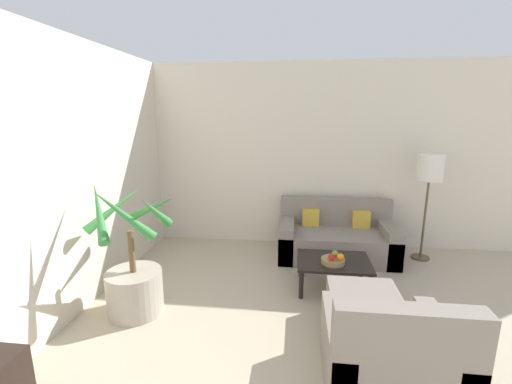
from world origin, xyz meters
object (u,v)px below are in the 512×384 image
sofa_loveseat (336,238)px  armchair (390,357)px  apple_red (331,257)px  apple_green (335,254)px  fruit_bowl (333,261)px  orange_fruit (340,257)px  floor_lamp (430,172)px  coffee_table (333,264)px  potted_palm (134,276)px  ottoman (362,306)px

sofa_loveseat → armchair: bearing=-87.3°
apple_red → apple_green: bearing=64.9°
apple_red → fruit_bowl: bearing=66.2°
orange_fruit → floor_lamp: bearing=42.0°
coffee_table → fruit_bowl: bearing=-102.4°
sofa_loveseat → armchair: 2.42m
sofa_loveseat → armchair: armchair is taller
potted_palm → apple_red: bearing=16.2°
ottoman → fruit_bowl: bearing=111.6°
potted_palm → ottoman: 2.25m
potted_palm → coffee_table: size_ratio=1.68×
floor_lamp → apple_red: 1.93m
armchair → ottoman: armchair is taller
sofa_loveseat → orange_fruit: 1.10m
apple_red → coffee_table: bearing=72.8°
apple_red → orange_fruit: 0.10m
ottoman → orange_fruit: bearing=106.2°
coffee_table → fruit_bowl: size_ratio=3.13×
orange_fruit → fruit_bowl: bearing=150.9°
apple_green → armchair: 1.46m
sofa_loveseat → armchair: (0.11, -2.41, 0.01)m
fruit_bowl → apple_green: bearing=63.4°
potted_palm → fruit_bowl: potted_palm is taller
floor_lamp → orange_fruit: floor_lamp is taller
floor_lamp → coffee_table: 1.88m
apple_green → apple_red: bearing=-115.1°
floor_lamp → apple_red: floor_lamp is taller
sofa_loveseat → apple_red: 1.12m
apple_green → ottoman: size_ratio=0.11×
sofa_loveseat → apple_green: (-0.13, -0.99, 0.18)m
sofa_loveseat → floor_lamp: bearing=2.1°
fruit_bowl → sofa_loveseat: bearing=81.6°
potted_palm → armchair: bearing=-18.1°
apple_red → apple_green: (0.05, 0.10, -0.00)m
coffee_table → orange_fruit: bearing=-65.5°
floor_lamp → coffee_table: (-1.30, -1.00, -0.92)m
coffee_table → floor_lamp: bearing=37.5°
fruit_bowl → ottoman: size_ratio=0.41×
floor_lamp → apple_red: bearing=-139.8°
apple_red → orange_fruit: orange_fruit is taller
fruit_bowl → orange_fruit: size_ratio=3.31×
floor_lamp → apple_red: size_ratio=19.70×
sofa_loveseat → orange_fruit: size_ratio=20.09×
floor_lamp → ottoman: 2.24m
potted_palm → fruit_bowl: 2.11m
orange_fruit → ottoman: size_ratio=0.12×
coffee_table → fruit_bowl: 0.11m
fruit_bowl → armchair: bearing=-79.0°
apple_green → floor_lamp: bearing=38.5°
potted_palm → apple_green: bearing=18.5°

